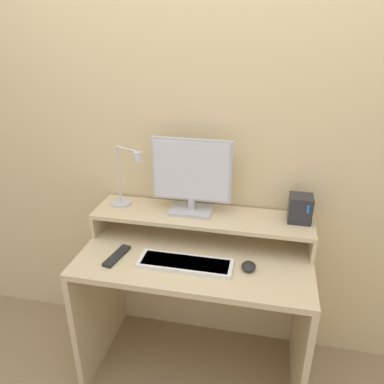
{
  "coord_description": "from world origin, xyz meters",
  "views": [
    {
      "loc": [
        0.31,
        -1.23,
        1.79
      ],
      "look_at": [
        -0.02,
        0.32,
        1.08
      ],
      "focal_mm": 35.0,
      "sensor_mm": 36.0,
      "label": 1
    }
  ],
  "objects_px": {
    "mouse": "(249,266)",
    "remote_control": "(117,256)",
    "desk_lamp": "(125,184)",
    "keyboard": "(185,263)",
    "monitor": "(191,176)",
    "router_dock": "(300,209)"
  },
  "relations": [
    {
      "from": "keyboard",
      "to": "remote_control",
      "type": "distance_m",
      "value": 0.34
    },
    {
      "from": "desk_lamp",
      "to": "monitor",
      "type": "bearing_deg",
      "value": 1.38
    },
    {
      "from": "monitor",
      "to": "keyboard",
      "type": "height_order",
      "value": "monitor"
    },
    {
      "from": "monitor",
      "to": "router_dock",
      "type": "height_order",
      "value": "monitor"
    },
    {
      "from": "monitor",
      "to": "desk_lamp",
      "type": "relative_size",
      "value": 1.22
    },
    {
      "from": "router_dock",
      "to": "remote_control",
      "type": "bearing_deg",
      "value": -160.61
    },
    {
      "from": "monitor",
      "to": "keyboard",
      "type": "relative_size",
      "value": 0.91
    },
    {
      "from": "router_dock",
      "to": "mouse",
      "type": "bearing_deg",
      "value": -129.85
    },
    {
      "from": "monitor",
      "to": "remote_control",
      "type": "bearing_deg",
      "value": -137.12
    },
    {
      "from": "monitor",
      "to": "mouse",
      "type": "relative_size",
      "value": 4.98
    },
    {
      "from": "desk_lamp",
      "to": "remote_control",
      "type": "distance_m",
      "value": 0.38
    },
    {
      "from": "mouse",
      "to": "router_dock",
      "type": "bearing_deg",
      "value": 50.15
    },
    {
      "from": "remote_control",
      "to": "router_dock",
      "type": "bearing_deg",
      "value": 19.39
    },
    {
      "from": "monitor",
      "to": "keyboard",
      "type": "xyz_separation_m",
      "value": [
        0.03,
        -0.28,
        -0.33
      ]
    },
    {
      "from": "desk_lamp",
      "to": "keyboard",
      "type": "distance_m",
      "value": 0.54
    },
    {
      "from": "monitor",
      "to": "desk_lamp",
      "type": "distance_m",
      "value": 0.36
    },
    {
      "from": "mouse",
      "to": "remote_control",
      "type": "bearing_deg",
      "value": -176.8
    },
    {
      "from": "keyboard",
      "to": "mouse",
      "type": "xyz_separation_m",
      "value": [
        0.29,
        0.03,
        0.01
      ]
    },
    {
      "from": "monitor",
      "to": "router_dock",
      "type": "distance_m",
      "value": 0.56
    },
    {
      "from": "desk_lamp",
      "to": "router_dock",
      "type": "xyz_separation_m",
      "value": [
        0.9,
        0.02,
        -0.06
      ]
    },
    {
      "from": "desk_lamp",
      "to": "mouse",
      "type": "height_order",
      "value": "desk_lamp"
    },
    {
      "from": "keyboard",
      "to": "mouse",
      "type": "distance_m",
      "value": 0.29
    }
  ]
}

